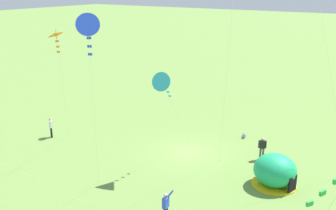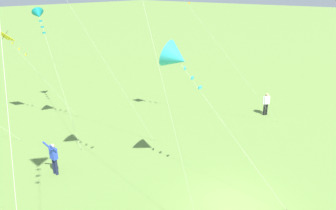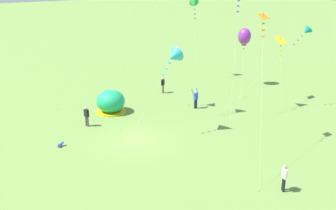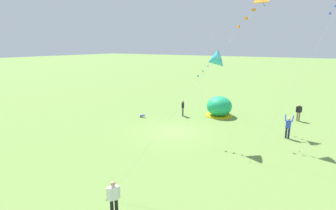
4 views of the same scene
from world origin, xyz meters
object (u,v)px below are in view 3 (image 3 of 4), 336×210
toddler_crawling (61,144)px  popup_tent (111,102)px  kite_teal (306,31)px  kite_yellow (280,42)px  person_watching_sky (163,84)px  person_arms_raised (196,98)px  kite_purple (244,36)px  kite_orange (263,23)px  person_near_tent (284,176)px  person_strolling (87,115)px  kite_green (194,4)px  kite_cyan (173,56)px

toddler_crawling → popup_tent: bearing=126.2°
kite_teal → kite_yellow: 2.96m
person_watching_sky → kite_teal: bearing=37.7°
person_arms_raised → kite_purple: bearing=110.2°
person_arms_raised → person_watching_sky: size_ratio=1.10×
kite_purple → kite_orange: bearing=-40.8°
person_watching_sky → kite_purple: (2.42, 9.27, 4.60)m
popup_tent → kite_teal: kite_teal is taller
person_arms_raised → kite_yellow: bearing=73.5°
person_near_tent → kite_orange: bearing=147.6°
popup_tent → kite_yellow: (6.05, 15.55, 4.87)m
person_watching_sky → kite_yellow: bearing=44.5°
person_near_tent → kite_orange: size_ratio=0.18×
person_strolling → person_near_tent: 17.15m
person_arms_raised → kite_yellow: size_ratio=0.30×
kite_teal → person_near_tent: bearing=-54.6°
person_strolling → person_near_tent: (16.24, 5.52, 0.00)m
kite_orange → person_watching_sky: bearing=175.2°
kite_purple → kite_yellow: bearing=-10.0°
toddler_crawling → kite_purple: bearing=101.4°
person_near_tent → kite_green: kite_green is taller
kite_teal → kite_yellow: bearing=-174.0°
popup_tent → kite_teal: 19.09m
kite_cyan → kite_yellow: 13.52m
popup_tent → kite_green: 17.09m
kite_cyan → kite_yellow: kite_cyan is taller
kite_teal → kite_green: bearing=-173.1°
person_strolling → person_near_tent: bearing=18.8°
popup_tent → person_near_tent: 18.43m
person_watching_sky → kite_yellow: kite_yellow is taller
person_arms_raised → kite_orange: bearing=-6.9°
person_watching_sky → kite_purple: 10.63m
kite_cyan → kite_purple: kite_cyan is taller
person_watching_sky → kite_purple: size_ratio=0.27×
popup_tent → kite_purple: bearing=89.6°
kite_purple → kite_orange: size_ratio=0.67×
popup_tent → kite_teal: (8.67, 15.82, 6.23)m
person_strolling → kite_cyan: bearing=46.5°
kite_green → kite_cyan: size_ratio=1.35×
kite_yellow → person_strolling: bearing=-102.0°
person_strolling → kite_orange: size_ratio=0.18×
toddler_crawling → person_watching_sky: person_watching_sky is taller
popup_tent → person_arms_raised: bearing=63.5°
toddler_crawling → person_strolling: bearing=129.8°
popup_tent → person_near_tent: size_ratio=1.63×
person_arms_raised → kite_green: kite_green is taller
person_watching_sky → kite_green: bearing=117.4°
toddler_crawling → kite_orange: (7.48, 12.62, 8.81)m
toddler_crawling → kite_cyan: kite_cyan is taller
person_strolling → person_arms_raised: (1.52, 10.41, 0.03)m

